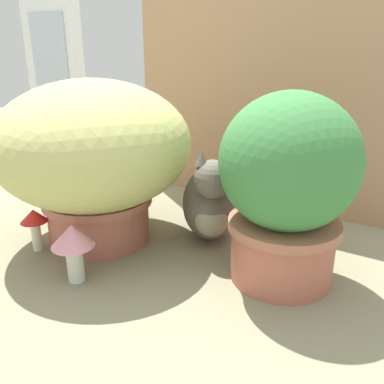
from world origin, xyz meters
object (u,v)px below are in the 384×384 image
Objects in this scene: mushroom_ornament_pink at (73,241)px; mushroom_ornament_red at (34,220)px; leafy_planter at (287,184)px; cat at (210,202)px; grass_planter at (95,153)px.

mushroom_ornament_red is (-0.22, 0.06, -0.02)m from mushroom_ornament_pink.
leafy_planter is 0.32m from cat.
leafy_planter is 3.06× the size of mushroom_ornament_pink.
leafy_planter is (0.56, 0.08, -0.02)m from grass_planter.
cat is (0.29, 0.18, -0.16)m from grass_planter.
grass_planter is at bearing -172.24° from leafy_planter.
cat reaches higher than mushroom_ornament_pink.
mushroom_ornament_red is (-0.40, -0.34, -0.03)m from cat.
mushroom_ornament_pink is (-0.17, -0.40, -0.01)m from cat.
leafy_planter reaches higher than mushroom_ornament_red.
grass_planter is 0.38m from cat.
mushroom_ornament_red is at bearing 165.52° from mushroom_ornament_pink.
cat is at bearing 40.72° from mushroom_ornament_red.
mushroom_ornament_red is (-0.67, -0.24, -0.16)m from leafy_planter.
leafy_planter is at bearing 33.49° from mushroom_ornament_pink.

